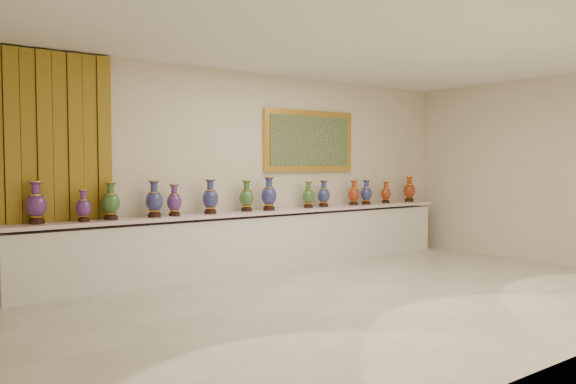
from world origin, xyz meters
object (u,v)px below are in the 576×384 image
object	(u,v)px
vase_2	(111,203)
vase_1	(83,207)
counter	(261,241)
vase_0	(36,205)

from	to	relation	value
vase_2	vase_1	bearing A→B (deg)	-176.61
counter	vase_2	bearing A→B (deg)	-179.15
vase_0	vase_1	distance (m)	0.53
counter	vase_0	size ratio (longest dim) A/B	14.30
vase_2	counter	bearing A→B (deg)	0.85
counter	vase_1	world-z (taller)	vase_1
vase_2	vase_0	bearing A→B (deg)	177.47
vase_1	vase_2	distance (m)	0.35
vase_0	vase_2	world-z (taller)	vase_0
vase_0	counter	bearing A→B (deg)	-0.08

